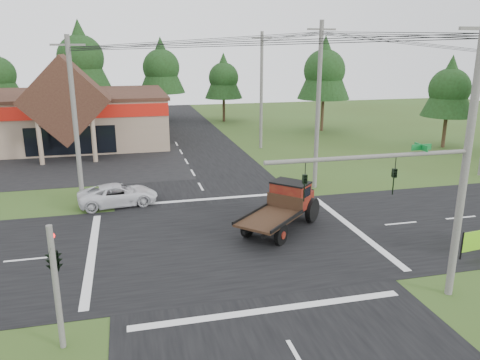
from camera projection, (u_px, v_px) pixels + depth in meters
name	position (u px, v px, depth m)	size (l,w,h in m)	color
ground	(231.00, 240.00, 24.54)	(120.00, 120.00, 0.00)	#35491A
road_ns	(231.00, 240.00, 24.54)	(12.00, 120.00, 0.02)	black
road_ew	(231.00, 240.00, 24.54)	(120.00, 12.00, 0.02)	black
parking_apron	(18.00, 168.00, 39.10)	(28.00, 14.00, 0.02)	black
cvs_building	(18.00, 118.00, 47.83)	(30.40, 18.20, 9.19)	gray
traffic_signal_mast	(424.00, 194.00, 17.65)	(8.12, 0.24, 7.00)	#595651
traffic_signal_corner	(53.00, 249.00, 15.03)	(0.53, 2.48, 4.40)	#595651
utility_pole_nr	(466.00, 160.00, 17.70)	(2.00, 0.30, 11.00)	#595651
utility_pole_nw	(75.00, 121.00, 28.72)	(2.00, 0.30, 10.50)	#595651
utility_pole_ne	(318.00, 105.00, 32.22)	(2.00, 0.30, 11.50)	#595651
utility_pole_n	(261.00, 90.00, 45.35)	(2.00, 0.30, 11.20)	#595651
tree_row_c	(80.00, 56.00, 58.18)	(7.28, 7.28, 13.13)	#332316
tree_row_d	(161.00, 66.00, 61.76)	(6.16, 6.16, 11.11)	#332316
tree_row_e	(224.00, 76.00, 62.08)	(5.04, 5.04, 9.09)	#332316
tree_side_ne	(324.00, 68.00, 54.65)	(6.16, 6.16, 11.11)	#332316
tree_side_e_near	(450.00, 87.00, 45.63)	(5.04, 5.04, 9.09)	#332316
antique_flatbed_truck	(280.00, 208.00, 25.57)	(2.32, 6.07, 2.54)	#520B0D
white_pickup	(118.00, 195.00, 29.84)	(2.28, 4.96, 1.38)	silver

